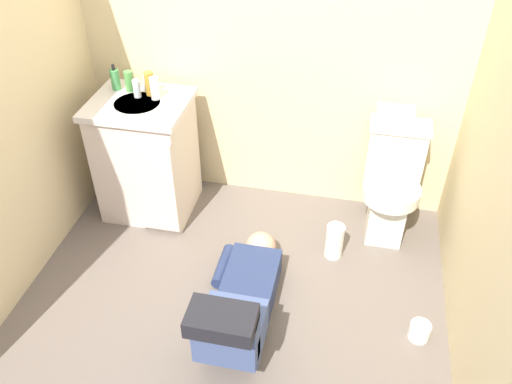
% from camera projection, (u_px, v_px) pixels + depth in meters
% --- Properties ---
extents(ground_plane, '(2.89, 3.17, 0.04)m').
position_uv_depth(ground_plane, '(231.00, 306.00, 3.01)').
color(ground_plane, '#675C54').
extents(wall_back, '(2.55, 0.08, 2.40)m').
position_uv_depth(wall_back, '(271.00, 26.00, 3.13)').
color(wall_back, beige).
rests_on(wall_back, ground_plane).
extents(toilet, '(0.36, 0.46, 0.75)m').
position_uv_depth(toilet, '(391.00, 184.00, 3.28)').
color(toilet, silver).
rests_on(toilet, ground_plane).
extents(vanity_cabinet, '(0.60, 0.53, 0.82)m').
position_uv_depth(vanity_cabinet, '(147.00, 157.00, 3.43)').
color(vanity_cabinet, beige).
rests_on(vanity_cabinet, ground_plane).
extents(faucet, '(0.02, 0.02, 0.10)m').
position_uv_depth(faucet, '(146.00, 83.00, 3.26)').
color(faucet, silver).
rests_on(faucet, vanity_cabinet).
extents(person_plumber, '(0.39, 1.06, 0.52)m').
position_uv_depth(person_plumber, '(240.00, 302.00, 2.78)').
color(person_plumber, navy).
rests_on(person_plumber, ground_plane).
extents(tissue_box, '(0.22, 0.11, 0.10)m').
position_uv_depth(tissue_box, '(395.00, 115.00, 3.09)').
color(tissue_box, silver).
rests_on(tissue_box, toilet).
extents(soap_dispenser, '(0.06, 0.06, 0.17)m').
position_uv_depth(soap_dispenser, '(115.00, 79.00, 3.27)').
color(soap_dispenser, '#469551').
rests_on(soap_dispenser, vanity_cabinet).
extents(bottle_green, '(0.05, 0.05, 0.13)m').
position_uv_depth(bottle_green, '(129.00, 81.00, 3.25)').
color(bottle_green, '#529D48').
rests_on(bottle_green, vanity_cabinet).
extents(bottle_clear, '(0.05, 0.05, 0.11)m').
position_uv_depth(bottle_clear, '(137.00, 88.00, 3.20)').
color(bottle_clear, silver).
rests_on(bottle_clear, vanity_cabinet).
extents(bottle_amber, '(0.05, 0.05, 0.15)m').
position_uv_depth(bottle_amber, '(150.00, 84.00, 3.21)').
color(bottle_amber, gold).
rests_on(bottle_amber, vanity_cabinet).
extents(bottle_white, '(0.05, 0.05, 0.14)m').
position_uv_depth(bottle_white, '(155.00, 88.00, 3.17)').
color(bottle_white, silver).
rests_on(bottle_white, vanity_cabinet).
extents(paper_towel_roll, '(0.11, 0.11, 0.23)m').
position_uv_depth(paper_towel_roll, '(334.00, 241.00, 3.24)').
color(paper_towel_roll, white).
rests_on(paper_towel_roll, ground_plane).
extents(toilet_paper_roll, '(0.11, 0.11, 0.10)m').
position_uv_depth(toilet_paper_roll, '(419.00, 331.00, 2.79)').
color(toilet_paper_roll, white).
rests_on(toilet_paper_roll, ground_plane).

